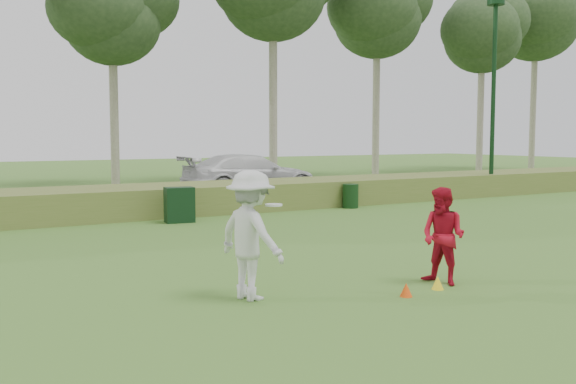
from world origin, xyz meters
TOP-DOWN VIEW (x-y plane):
  - ground at (0.00, 0.00)m, footprint 120.00×120.00m
  - reed_strip at (0.00, 12.00)m, footprint 80.00×3.00m
  - park_road at (0.00, 17.00)m, footprint 80.00×6.00m
  - lamp_post at (14.00, 11.00)m, footprint 0.70×0.70m
  - tree_4 at (2.00, 24.50)m, footprint 6.24×6.24m
  - tree_6 at (18.00, 23.80)m, footprint 7.02×7.02m
  - tree_7 at (26.00, 22.80)m, footprint 6.50×6.50m
  - tree_8 at (33.00, 24.20)m, footprint 8.06×8.06m
  - player_white at (-2.49, 0.89)m, footprint 1.06×1.42m
  - player_red at (0.73, 0.12)m, footprint 0.80×0.92m
  - cone_orange at (-0.36, -0.21)m, footprint 0.20×0.20m
  - cone_yellow at (0.40, -0.11)m, footprint 0.20×0.20m
  - utility_cabinet at (-0.27, 9.72)m, footprint 0.88×0.62m
  - trash_bin at (6.20, 10.24)m, footprint 0.68×0.68m
  - car_right at (5.27, 16.01)m, footprint 5.89×2.64m

SIDE VIEW (x-z plane):
  - ground at x=0.00m, z-range 0.00..0.00m
  - park_road at x=0.00m, z-range 0.00..0.06m
  - cone_orange at x=-0.36m, z-range 0.00..0.22m
  - cone_yellow at x=0.40m, z-range 0.00..0.22m
  - trash_bin at x=6.20m, z-range 0.00..0.83m
  - reed_strip at x=0.00m, z-range 0.00..0.90m
  - utility_cabinet at x=-0.27m, z-range 0.00..1.02m
  - player_red at x=0.73m, z-range 0.00..1.64m
  - car_right at x=5.27m, z-range 0.06..1.74m
  - player_white at x=-2.49m, z-range 0.00..1.98m
  - lamp_post at x=14.00m, z-range 1.51..9.68m
  - tree_4 at x=2.00m, z-range 2.84..14.34m
  - tree_7 at x=26.00m, z-range 3.09..15.59m
  - tree_6 at x=18.00m, z-range 3.35..16.85m
  - tree_8 at x=33.00m, z-range 3.73..18.73m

